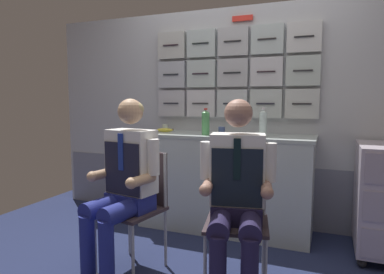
{
  "coord_description": "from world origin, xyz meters",
  "views": [
    {
      "loc": [
        0.88,
        -2.02,
        1.24
      ],
      "look_at": [
        -0.11,
        0.44,
        0.96
      ],
      "focal_mm": 32.21,
      "sensor_mm": 36.0,
      "label": 1
    }
  ],
  "objects_px": {
    "crew_member_right": "(237,190)",
    "espresso_cup_small": "(165,127)",
    "folding_chair_left": "(139,196)",
    "crew_member_left": "(123,179)",
    "snack_banana": "(165,130)",
    "service_trolley": "(384,197)",
    "folding_chair_right": "(238,207)",
    "water_bottle_blue_cap": "(263,123)"
  },
  "relations": [
    {
      "from": "service_trolley",
      "to": "espresso_cup_small",
      "type": "bearing_deg",
      "value": 172.85
    },
    {
      "from": "folding_chair_left",
      "to": "folding_chair_right",
      "type": "height_order",
      "value": "same"
    },
    {
      "from": "folding_chair_left",
      "to": "water_bottle_blue_cap",
      "type": "relative_size",
      "value": 3.35
    },
    {
      "from": "crew_member_left",
      "to": "water_bottle_blue_cap",
      "type": "relative_size",
      "value": 4.9
    },
    {
      "from": "service_trolley",
      "to": "crew_member_right",
      "type": "distance_m",
      "value": 1.37
    },
    {
      "from": "folding_chair_right",
      "to": "water_bottle_blue_cap",
      "type": "xyz_separation_m",
      "value": [
        0.0,
        0.86,
        0.51
      ]
    },
    {
      "from": "service_trolley",
      "to": "folding_chair_right",
      "type": "height_order",
      "value": "service_trolley"
    },
    {
      "from": "crew_member_left",
      "to": "snack_banana",
      "type": "bearing_deg",
      "value": 101.43
    },
    {
      "from": "crew_member_left",
      "to": "snack_banana",
      "type": "xyz_separation_m",
      "value": [
        -0.22,
        1.11,
        0.25
      ]
    },
    {
      "from": "espresso_cup_small",
      "to": "crew_member_right",
      "type": "bearing_deg",
      "value": -48.27
    },
    {
      "from": "service_trolley",
      "to": "folding_chair_right",
      "type": "bearing_deg",
      "value": -139.78
    },
    {
      "from": "water_bottle_blue_cap",
      "to": "snack_banana",
      "type": "bearing_deg",
      "value": 176.53
    },
    {
      "from": "crew_member_left",
      "to": "crew_member_right",
      "type": "bearing_deg",
      "value": 1.65
    },
    {
      "from": "folding_chair_right",
      "to": "folding_chair_left",
      "type": "bearing_deg",
      "value": -178.24
    },
    {
      "from": "crew_member_right",
      "to": "water_bottle_blue_cap",
      "type": "distance_m",
      "value": 1.08
    },
    {
      "from": "folding_chair_left",
      "to": "crew_member_right",
      "type": "xyz_separation_m",
      "value": [
        0.78,
        -0.14,
        0.16
      ]
    },
    {
      "from": "service_trolley",
      "to": "snack_banana",
      "type": "xyz_separation_m",
      "value": [
        -1.97,
        0.1,
        0.46
      ]
    },
    {
      "from": "service_trolley",
      "to": "folding_chair_right",
      "type": "xyz_separation_m",
      "value": [
        -0.97,
        -0.82,
        0.05
      ]
    },
    {
      "from": "folding_chair_left",
      "to": "snack_banana",
      "type": "distance_m",
      "value": 1.06
    },
    {
      "from": "crew_member_left",
      "to": "crew_member_right",
      "type": "relative_size",
      "value": 1.0
    },
    {
      "from": "folding_chair_left",
      "to": "crew_member_right",
      "type": "distance_m",
      "value": 0.81
    },
    {
      "from": "crew_member_right",
      "to": "espresso_cup_small",
      "type": "xyz_separation_m",
      "value": [
        -1.1,
        1.24,
        0.27
      ]
    },
    {
      "from": "folding_chair_right",
      "to": "water_bottle_blue_cap",
      "type": "relative_size",
      "value": 3.35
    },
    {
      "from": "folding_chair_left",
      "to": "snack_banana",
      "type": "height_order",
      "value": "snack_banana"
    },
    {
      "from": "folding_chair_left",
      "to": "espresso_cup_small",
      "type": "relative_size",
      "value": 12.95
    },
    {
      "from": "folding_chair_right",
      "to": "snack_banana",
      "type": "relative_size",
      "value": 4.97
    },
    {
      "from": "folding_chair_right",
      "to": "crew_member_right",
      "type": "distance_m",
      "value": 0.23
    },
    {
      "from": "water_bottle_blue_cap",
      "to": "folding_chair_left",
      "type": "bearing_deg",
      "value": -130.15
    },
    {
      "from": "service_trolley",
      "to": "folding_chair_left",
      "type": "height_order",
      "value": "service_trolley"
    },
    {
      "from": "service_trolley",
      "to": "water_bottle_blue_cap",
      "type": "bearing_deg",
      "value": 177.43
    },
    {
      "from": "crew_member_right",
      "to": "service_trolley",
      "type": "bearing_deg",
      "value": 46.27
    },
    {
      "from": "folding_chair_left",
      "to": "service_trolley",
      "type": "bearing_deg",
      "value": 26.18
    },
    {
      "from": "folding_chair_right",
      "to": "crew_member_right",
      "type": "bearing_deg",
      "value": -78.3
    },
    {
      "from": "crew_member_right",
      "to": "water_bottle_blue_cap",
      "type": "bearing_deg",
      "value": 91.69
    },
    {
      "from": "crew_member_right",
      "to": "snack_banana",
      "type": "bearing_deg",
      "value": 133.58
    },
    {
      "from": "folding_chair_left",
      "to": "crew_member_right",
      "type": "height_order",
      "value": "crew_member_right"
    },
    {
      "from": "snack_banana",
      "to": "folding_chair_left",
      "type": "bearing_deg",
      "value": -75.05
    },
    {
      "from": "crew_member_right",
      "to": "espresso_cup_small",
      "type": "bearing_deg",
      "value": 131.73
    },
    {
      "from": "folding_chair_right",
      "to": "water_bottle_blue_cap",
      "type": "bearing_deg",
      "value": 89.82
    },
    {
      "from": "crew_member_left",
      "to": "espresso_cup_small",
      "type": "bearing_deg",
      "value": 103.16
    },
    {
      "from": "snack_banana",
      "to": "espresso_cup_small",
      "type": "bearing_deg",
      "value": 114.97
    },
    {
      "from": "service_trolley",
      "to": "water_bottle_blue_cap",
      "type": "relative_size",
      "value": 3.51
    }
  ]
}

